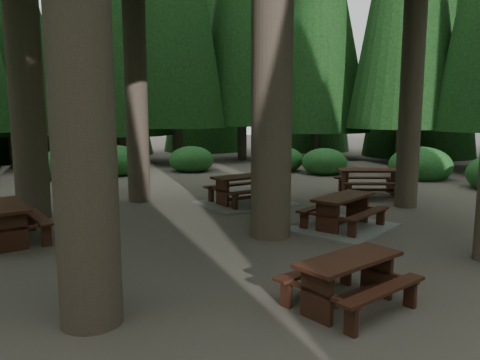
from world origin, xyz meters
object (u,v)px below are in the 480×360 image
object	(u,v)px
picnic_table_c	(245,194)
picnic_table_d	(370,178)
picnic_table_a	(343,218)
picnic_table_b	(5,217)
picnic_table_e	(349,274)

from	to	relation	value
picnic_table_c	picnic_table_d	distance (m)	4.09
picnic_table_a	picnic_table_d	distance (m)	4.41
picnic_table_b	picnic_table_d	distance (m)	10.15
picnic_table_a	picnic_table_b	distance (m)	7.11
picnic_table_a	picnic_table_e	xyz separation A→B (m)	(-2.07, -3.81, 0.21)
picnic_table_b	picnic_table_c	world-z (taller)	picnic_table_c
picnic_table_a	picnic_table_b	size ratio (longest dim) A/B	1.32
picnic_table_a	picnic_table_d	bearing A→B (deg)	17.44
picnic_table_c	picnic_table_d	xyz separation A→B (m)	(4.08, 0.05, 0.27)
picnic_table_d	picnic_table_e	world-z (taller)	picnic_table_d
picnic_table_b	picnic_table_e	world-z (taller)	picnic_table_b
picnic_table_b	picnic_table_c	size ratio (longest dim) A/B	0.75
picnic_table_b	picnic_table_e	size ratio (longest dim) A/B	1.10
picnic_table_a	picnic_table_c	bearing A→B (deg)	78.11
picnic_table_e	picnic_table_d	bearing A→B (deg)	33.28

